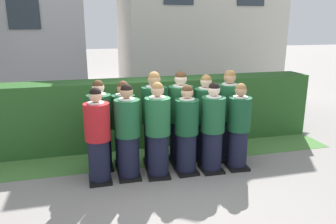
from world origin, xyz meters
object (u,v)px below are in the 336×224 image
(student_front_row_2, at_px, (158,133))
(student_rear_row_3, at_px, (180,120))
(student_in_red_blazer, at_px, (98,138))
(student_rear_row_5, at_px, (228,117))
(student_front_row_5, at_px, (239,129))
(student_rear_row_0, at_px, (100,128))
(student_front_row_1, at_px, (128,134))
(student_front_row_3, at_px, (186,132))
(student_front_row_4, at_px, (213,130))
(student_rear_row_1, at_px, (124,127))
(student_rear_row_2, at_px, (155,121))
(student_rear_row_4, at_px, (205,120))

(student_front_row_2, distance_m, student_rear_row_3, 0.72)
(student_in_red_blazer, distance_m, student_rear_row_5, 2.45)
(student_front_row_5, bearing_deg, student_rear_row_0, 165.95)
(student_in_red_blazer, height_order, student_rear_row_5, student_rear_row_5)
(student_front_row_1, height_order, student_front_row_3, student_front_row_1)
(student_front_row_2, height_order, student_front_row_5, student_front_row_2)
(student_rear_row_5, bearing_deg, student_front_row_4, -137.45)
(student_front_row_1, distance_m, student_rear_row_3, 1.11)
(student_rear_row_0, bearing_deg, student_front_row_1, -49.17)
(student_rear_row_1, relative_size, student_rear_row_2, 0.92)
(student_front_row_4, distance_m, student_rear_row_4, 0.50)
(student_in_red_blazer, height_order, student_rear_row_1, student_rear_row_1)
(student_front_row_2, distance_m, student_front_row_5, 1.45)
(student_rear_row_0, distance_m, student_rear_row_3, 1.44)
(student_in_red_blazer, distance_m, student_front_row_5, 2.43)
(student_front_row_1, height_order, student_rear_row_0, same)
(student_rear_row_2, bearing_deg, student_rear_row_3, 1.13)
(student_rear_row_3, bearing_deg, student_rear_row_5, -4.58)
(student_front_row_5, distance_m, student_rear_row_2, 1.50)
(student_rear_row_0, xyz_separation_m, student_rear_row_2, (0.96, -0.07, 0.06))
(student_rear_row_1, distance_m, student_rear_row_2, 0.55)
(student_rear_row_1, distance_m, student_rear_row_5, 1.94)
(student_rear_row_1, xyz_separation_m, student_rear_row_3, (1.03, -0.04, 0.07))
(student_front_row_5, xyz_separation_m, student_rear_row_4, (-0.44, 0.50, 0.05))
(student_front_row_4, distance_m, student_rear_row_0, 1.96)
(student_rear_row_2, bearing_deg, student_front_row_3, -45.73)
(student_front_row_5, relative_size, student_rear_row_0, 0.96)
(student_front_row_5, height_order, student_rear_row_1, student_rear_row_1)
(student_rear_row_1, bearing_deg, student_front_row_3, -27.19)
(student_in_red_blazer, bearing_deg, student_front_row_3, -1.04)
(student_rear_row_1, relative_size, student_rear_row_4, 0.96)
(student_rear_row_1, height_order, student_rear_row_2, student_rear_row_2)
(student_front_row_1, xyz_separation_m, student_rear_row_1, (-0.00, 0.45, -0.01))
(student_front_row_2, relative_size, student_rear_row_3, 0.95)
(student_front_row_2, bearing_deg, student_front_row_3, 0.77)
(student_front_row_4, bearing_deg, student_rear_row_0, 162.60)
(student_front_row_5, distance_m, student_rear_row_1, 2.02)
(student_front_row_3, xyz_separation_m, student_rear_row_3, (0.03, 0.47, 0.08))
(student_front_row_2, relative_size, student_rear_row_0, 1.01)
(student_front_row_2, xyz_separation_m, student_rear_row_1, (-0.49, 0.52, -0.02))
(student_rear_row_2, relative_size, student_rear_row_5, 1.01)
(student_rear_row_3, bearing_deg, student_front_row_2, -137.95)
(student_front_row_2, distance_m, student_rear_row_2, 0.48)
(student_front_row_4, relative_size, student_rear_row_2, 0.92)
(student_front_row_5, xyz_separation_m, student_rear_row_2, (-1.40, 0.52, 0.09))
(student_in_red_blazer, height_order, student_rear_row_3, student_rear_row_3)
(student_front_row_1, bearing_deg, student_front_row_5, -3.17)
(student_front_row_3, relative_size, student_rear_row_1, 0.98)
(student_front_row_3, bearing_deg, student_front_row_4, -5.81)
(student_front_row_2, height_order, student_front_row_4, student_front_row_2)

